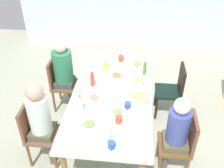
% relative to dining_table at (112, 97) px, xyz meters
% --- Properties ---
extents(ground_plane, '(7.26, 7.26, 0.00)m').
position_rel_dining_table_xyz_m(ground_plane, '(0.00, 0.00, -0.70)').
color(ground_plane, '#9EA08C').
extents(dining_table, '(2.23, 1.08, 0.77)m').
position_rel_dining_table_xyz_m(dining_table, '(0.00, 0.00, 0.00)').
color(dining_table, silver).
rests_on(dining_table, ground_plane).
extents(chair_0, '(0.40, 0.40, 0.90)m').
position_rel_dining_table_xyz_m(chair_0, '(-0.56, -0.92, -0.19)').
color(chair_0, brown).
rests_on(chair_0, ground_plane).
extents(person_0, '(0.31, 0.31, 1.22)m').
position_rel_dining_table_xyz_m(person_0, '(-0.56, -0.83, 0.03)').
color(person_0, '#3C413F').
rests_on(person_0, ground_plane).
extents(chair_1, '(0.40, 0.40, 0.90)m').
position_rel_dining_table_xyz_m(chair_1, '(0.56, 0.92, -0.19)').
color(chair_1, brown).
rests_on(chair_1, ground_plane).
extents(person_1, '(0.30, 0.30, 1.17)m').
position_rel_dining_table_xyz_m(person_1, '(0.56, 0.83, -0.01)').
color(person_1, '#514942').
rests_on(person_1, ground_plane).
extents(chair_2, '(0.40, 0.40, 0.90)m').
position_rel_dining_table_xyz_m(chair_2, '(0.56, -0.92, -0.19)').
color(chair_2, brown).
rests_on(chair_2, ground_plane).
extents(person_2, '(0.30, 0.30, 1.24)m').
position_rel_dining_table_xyz_m(person_2, '(0.56, -0.83, 0.04)').
color(person_2, brown).
rests_on(person_2, ground_plane).
extents(chair_3, '(0.40, 0.40, 0.90)m').
position_rel_dining_table_xyz_m(chair_3, '(-0.56, 0.92, -0.19)').
color(chair_3, black).
rests_on(chair_3, ground_plane).
extents(plate_0, '(0.25, 0.25, 0.04)m').
position_rel_dining_table_xyz_m(plate_0, '(0.42, 0.11, 0.08)').
color(plate_0, white).
rests_on(plate_0, dining_table).
extents(plate_1, '(0.26, 0.26, 0.04)m').
position_rel_dining_table_xyz_m(plate_1, '(-0.41, 0.03, 0.08)').
color(plate_1, silver).
rests_on(plate_1, dining_table).
extents(plate_2, '(0.22, 0.22, 0.04)m').
position_rel_dining_table_xyz_m(plate_2, '(0.15, -0.23, 0.08)').
color(plate_2, white).
rests_on(plate_2, dining_table).
extents(plate_3, '(0.25, 0.25, 0.04)m').
position_rel_dining_table_xyz_m(plate_3, '(-0.79, 0.32, 0.08)').
color(plate_3, beige).
rests_on(plate_3, dining_table).
extents(plate_4, '(0.25, 0.25, 0.04)m').
position_rel_dining_table_xyz_m(plate_4, '(0.66, -0.20, 0.08)').
color(plate_4, silver).
rests_on(plate_4, dining_table).
extents(bowl_0, '(0.16, 0.16, 0.10)m').
position_rel_dining_table_xyz_m(bowl_0, '(-0.22, 0.35, 0.12)').
color(bowl_0, beige).
rests_on(bowl_0, dining_table).
extents(bowl_1, '(0.24, 0.24, 0.10)m').
position_rel_dining_table_xyz_m(bowl_1, '(0.14, 0.37, 0.12)').
color(bowl_1, beige).
rests_on(bowl_1, dining_table).
extents(cup_0, '(0.12, 0.08, 0.08)m').
position_rel_dining_table_xyz_m(cup_0, '(0.29, 0.23, 0.11)').
color(cup_0, '#2B5199').
rests_on(cup_0, dining_table).
extents(cup_1, '(0.12, 0.09, 0.08)m').
position_rel_dining_table_xyz_m(cup_1, '(-0.32, -0.13, 0.11)').
color(cup_1, white).
rests_on(cup_1, dining_table).
extents(cup_2, '(0.12, 0.09, 0.10)m').
position_rel_dining_table_xyz_m(cup_2, '(-0.89, 0.05, 0.12)').
color(cup_2, '#D3483B').
rests_on(cup_2, dining_table).
extents(cup_3, '(0.13, 0.09, 0.10)m').
position_rel_dining_table_xyz_m(cup_3, '(-0.63, -0.16, 0.12)').
color(cup_3, '#DBCE47').
rests_on(cup_3, dining_table).
extents(cup_4, '(0.11, 0.08, 0.07)m').
position_rel_dining_table_xyz_m(cup_4, '(0.84, 0.04, 0.11)').
color(cup_4, white).
rests_on(cup_4, dining_table).
extents(cup_5, '(0.12, 0.09, 0.07)m').
position_rel_dining_table_xyz_m(cup_5, '(0.96, 0.10, 0.11)').
color(cup_5, '#2D56A6').
rests_on(cup_5, dining_table).
extents(cup_6, '(0.11, 0.08, 0.10)m').
position_rel_dining_table_xyz_m(cup_6, '(0.57, 0.14, 0.12)').
color(cup_6, '#D54A38').
rests_on(cup_6, dining_table).
extents(cup_7, '(0.12, 0.08, 0.10)m').
position_rel_dining_table_xyz_m(cup_7, '(-0.81, -0.32, 0.12)').
color(cup_7, white).
rests_on(cup_7, dining_table).
extents(bottle_0, '(0.06, 0.06, 0.23)m').
position_rel_dining_table_xyz_m(bottle_0, '(-0.15, -0.29, 0.18)').
color(bottle_0, red).
rests_on(bottle_0, dining_table).
extents(bottle_1, '(0.06, 0.06, 0.24)m').
position_rel_dining_table_xyz_m(bottle_1, '(0.40, -0.35, 0.18)').
color(bottle_1, silver).
rests_on(bottle_1, dining_table).
extents(bottle_2, '(0.05, 0.05, 0.25)m').
position_rel_dining_table_xyz_m(bottle_2, '(-0.51, 0.44, 0.19)').
color(bottle_2, '#468632').
rests_on(bottle_2, dining_table).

